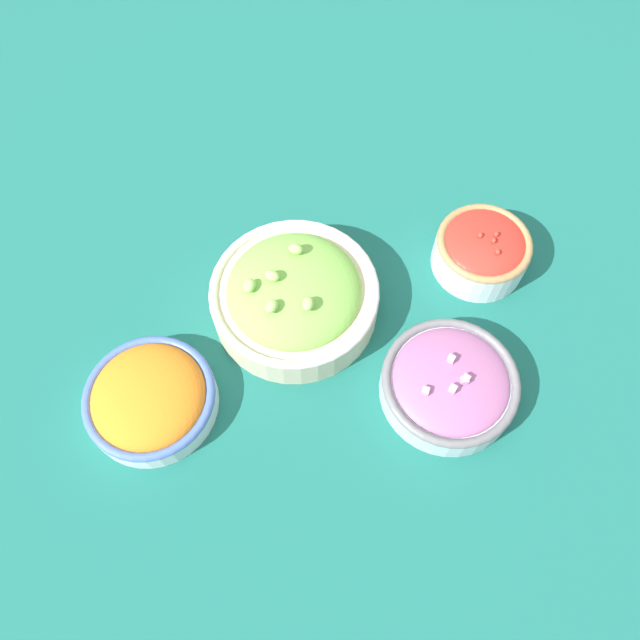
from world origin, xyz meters
TOP-DOWN VIEW (x-y plane):
  - ground_plane at (0.00, 0.00)m, footprint 3.00×3.00m
  - bowl_cherry_tomatoes at (0.21, 0.13)m, footprint 0.13×0.13m
  - bowl_lettuce at (-0.04, 0.03)m, footprint 0.23×0.23m
  - bowl_red_onion at (0.17, -0.07)m, footprint 0.17×0.17m
  - bowl_carrots at (-0.20, -0.13)m, footprint 0.17×0.17m

SIDE VIEW (x-z plane):
  - ground_plane at x=0.00m, z-range 0.00..0.00m
  - bowl_carrots at x=-0.20m, z-range 0.00..0.05m
  - bowl_red_onion at x=0.17m, z-range 0.00..0.06m
  - bowl_cherry_tomatoes at x=0.21m, z-range 0.00..0.07m
  - bowl_lettuce at x=-0.04m, z-range -0.01..0.09m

